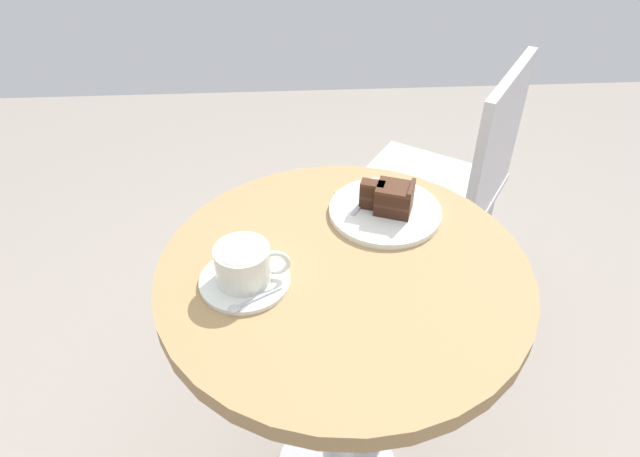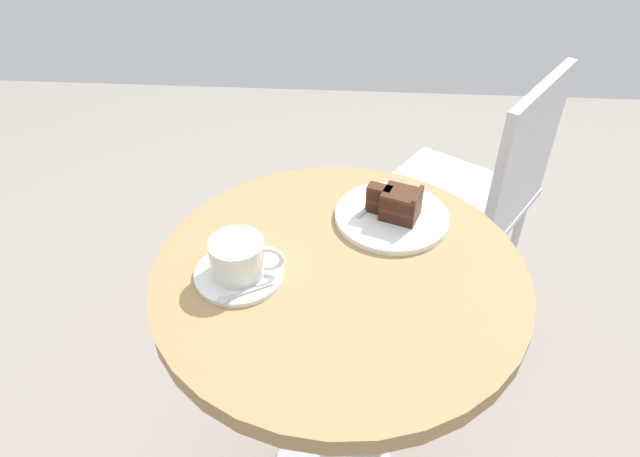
{
  "view_description": "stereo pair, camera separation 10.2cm",
  "coord_description": "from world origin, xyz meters",
  "px_view_note": "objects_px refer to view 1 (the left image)",
  "views": [
    {
      "loc": [
        -0.09,
        -0.73,
        1.37
      ],
      "look_at": [
        -0.04,
        0.06,
        0.74
      ],
      "focal_mm": 32.0,
      "sensor_mm": 36.0,
      "label": 1
    },
    {
      "loc": [
        0.02,
        -0.73,
        1.37
      ],
      "look_at": [
        -0.04,
        0.06,
        0.74
      ],
      "focal_mm": 32.0,
      "sensor_mm": 36.0,
      "label": 2
    }
  ],
  "objects_px": {
    "saucer": "(245,280)",
    "coffee_cup": "(244,263)",
    "teaspoon": "(249,302)",
    "fork": "(371,193)",
    "cafe_chair": "(454,180)",
    "napkin": "(378,204)",
    "cake_plate": "(385,211)",
    "cake_slice": "(391,198)"
  },
  "relations": [
    {
      "from": "fork",
      "to": "saucer",
      "type": "bearing_deg",
      "value": 166.22
    },
    {
      "from": "cafe_chair",
      "to": "coffee_cup",
      "type": "bearing_deg",
      "value": -9.05
    },
    {
      "from": "coffee_cup",
      "to": "cafe_chair",
      "type": "height_order",
      "value": "cafe_chair"
    },
    {
      "from": "coffee_cup",
      "to": "cake_slice",
      "type": "xyz_separation_m",
      "value": [
        0.27,
        0.17,
        -0.0
      ]
    },
    {
      "from": "saucer",
      "to": "teaspoon",
      "type": "height_order",
      "value": "teaspoon"
    },
    {
      "from": "cake_plate",
      "to": "saucer",
      "type": "bearing_deg",
      "value": -146.2
    },
    {
      "from": "fork",
      "to": "napkin",
      "type": "relative_size",
      "value": 0.71
    },
    {
      "from": "saucer",
      "to": "coffee_cup",
      "type": "height_order",
      "value": "coffee_cup"
    },
    {
      "from": "coffee_cup",
      "to": "teaspoon",
      "type": "height_order",
      "value": "coffee_cup"
    },
    {
      "from": "cake_plate",
      "to": "fork",
      "type": "height_order",
      "value": "fork"
    },
    {
      "from": "coffee_cup",
      "to": "fork",
      "type": "bearing_deg",
      "value": 43.38
    },
    {
      "from": "coffee_cup",
      "to": "saucer",
      "type": "bearing_deg",
      "value": -176.81
    },
    {
      "from": "teaspoon",
      "to": "napkin",
      "type": "bearing_deg",
      "value": -163.2
    },
    {
      "from": "cake_plate",
      "to": "cafe_chair",
      "type": "distance_m",
      "value": 0.51
    },
    {
      "from": "saucer",
      "to": "cake_slice",
      "type": "distance_m",
      "value": 0.33
    },
    {
      "from": "cake_plate",
      "to": "fork",
      "type": "bearing_deg",
      "value": 111.2
    },
    {
      "from": "saucer",
      "to": "cafe_chair",
      "type": "relative_size",
      "value": 0.19
    },
    {
      "from": "teaspoon",
      "to": "cake_plate",
      "type": "xyz_separation_m",
      "value": [
        0.26,
        0.24,
        -0.01
      ]
    },
    {
      "from": "coffee_cup",
      "to": "teaspoon",
      "type": "relative_size",
      "value": 1.45
    },
    {
      "from": "napkin",
      "to": "cafe_chair",
      "type": "xyz_separation_m",
      "value": [
        0.27,
        0.36,
        -0.19
      ]
    },
    {
      "from": "coffee_cup",
      "to": "napkin",
      "type": "height_order",
      "value": "coffee_cup"
    },
    {
      "from": "cake_plate",
      "to": "napkin",
      "type": "xyz_separation_m",
      "value": [
        -0.01,
        0.03,
        -0.0
      ]
    },
    {
      "from": "fork",
      "to": "cafe_chair",
      "type": "height_order",
      "value": "cafe_chair"
    },
    {
      "from": "coffee_cup",
      "to": "cake_plate",
      "type": "relative_size",
      "value": 0.57
    },
    {
      "from": "teaspoon",
      "to": "fork",
      "type": "distance_m",
      "value": 0.37
    },
    {
      "from": "cake_plate",
      "to": "cake_slice",
      "type": "distance_m",
      "value": 0.04
    },
    {
      "from": "saucer",
      "to": "coffee_cup",
      "type": "bearing_deg",
      "value": 3.19
    },
    {
      "from": "cake_plate",
      "to": "napkin",
      "type": "distance_m",
      "value": 0.03
    },
    {
      "from": "coffee_cup",
      "to": "cafe_chair",
      "type": "bearing_deg",
      "value": 47.24
    },
    {
      "from": "napkin",
      "to": "cake_slice",
      "type": "bearing_deg",
      "value": -64.75
    },
    {
      "from": "napkin",
      "to": "teaspoon",
      "type": "bearing_deg",
      "value": -133.09
    },
    {
      "from": "fork",
      "to": "napkin",
      "type": "bearing_deg",
      "value": -118.27
    },
    {
      "from": "saucer",
      "to": "coffee_cup",
      "type": "xyz_separation_m",
      "value": [
        0.0,
        0.0,
        0.04
      ]
    },
    {
      "from": "cake_slice",
      "to": "fork",
      "type": "bearing_deg",
      "value": 116.6
    },
    {
      "from": "cake_slice",
      "to": "fork",
      "type": "distance_m",
      "value": 0.07
    },
    {
      "from": "fork",
      "to": "napkin",
      "type": "distance_m",
      "value": 0.03
    },
    {
      "from": "cafe_chair",
      "to": "cake_slice",
      "type": "bearing_deg",
      "value": 1.08
    },
    {
      "from": "teaspoon",
      "to": "fork",
      "type": "xyz_separation_m",
      "value": [
        0.24,
        0.29,
        0.0
      ]
    },
    {
      "from": "coffee_cup",
      "to": "fork",
      "type": "height_order",
      "value": "coffee_cup"
    },
    {
      "from": "saucer",
      "to": "coffee_cup",
      "type": "relative_size",
      "value": 1.23
    },
    {
      "from": "cake_slice",
      "to": "cake_plate",
      "type": "bearing_deg",
      "value": 149.39
    },
    {
      "from": "coffee_cup",
      "to": "cafe_chair",
      "type": "relative_size",
      "value": 0.15
    }
  ]
}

